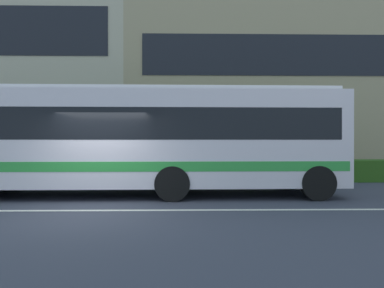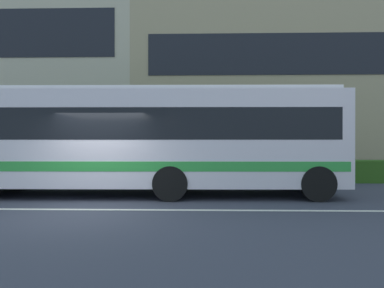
% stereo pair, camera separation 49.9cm
% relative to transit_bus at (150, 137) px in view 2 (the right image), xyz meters
% --- Properties ---
extents(ground_plane, '(160.00, 160.00, 0.00)m').
position_rel_transit_bus_xyz_m(ground_plane, '(-1.23, -2.42, -1.83)').
color(ground_plane, '#373A48').
extents(lane_centre_line, '(60.00, 0.16, 0.01)m').
position_rel_transit_bus_xyz_m(lane_centre_line, '(-1.23, -2.42, -1.82)').
color(lane_centre_line, silver).
rests_on(lane_centre_line, ground_plane).
extents(hedge_row_far, '(20.93, 1.10, 0.91)m').
position_rel_transit_bus_xyz_m(hedge_row_far, '(1.86, 3.76, -1.37)').
color(hedge_row_far, '#2D591A').
rests_on(hedge_row_far, ground_plane).
extents(apartment_block_left, '(19.61, 10.08, 12.71)m').
position_rel_transit_bus_xyz_m(apartment_block_left, '(-11.87, 11.81, 4.53)').
color(apartment_block_left, '#B3AD93').
rests_on(apartment_block_left, ground_plane).
extents(apartment_block_right, '(24.20, 10.08, 10.68)m').
position_rel_transit_bus_xyz_m(apartment_block_right, '(10.04, 11.81, 3.51)').
color(apartment_block_right, tan).
rests_on(apartment_block_right, ground_plane).
extents(transit_bus, '(11.87, 2.76, 3.32)m').
position_rel_transit_bus_xyz_m(transit_bus, '(0.00, 0.00, 0.00)').
color(transit_bus, silver).
rests_on(transit_bus, ground_plane).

